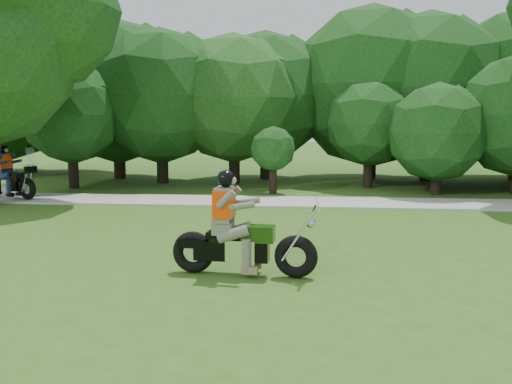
{
  "coord_description": "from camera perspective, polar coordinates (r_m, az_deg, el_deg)",
  "views": [
    {
      "loc": [
        -0.12,
        -10.65,
        2.91
      ],
      "look_at": [
        -1.38,
        2.58,
        1.09
      ],
      "focal_mm": 40.0,
      "sensor_mm": 36.0,
      "label": 1
    }
  ],
  "objects": [
    {
      "name": "ground",
      "position": [
        11.04,
        5.93,
        -7.53
      ],
      "size": [
        100.0,
        100.0,
        0.0
      ],
      "primitive_type": "plane",
      "color": "#315A19",
      "rests_on": "ground"
    },
    {
      "name": "tree_line",
      "position": [
        25.42,
        7.2,
        9.59
      ],
      "size": [
        38.48,
        11.35,
        7.71
      ],
      "color": "black",
      "rests_on": "ground"
    },
    {
      "name": "chopper_motorcycle",
      "position": [
        10.34,
        -1.95,
        -4.5
      ],
      "size": [
        2.69,
        0.76,
        1.92
      ],
      "rotation": [
        0.0,
        0.0,
        -0.08
      ],
      "color": "black",
      "rests_on": "ground"
    },
    {
      "name": "touring_motorcycle",
      "position": [
        21.28,
        -23.56,
        1.23
      ],
      "size": [
        2.26,
        1.4,
        1.81
      ],
      "rotation": [
        0.0,
        0.0,
        -0.41
      ],
      "color": "black",
      "rests_on": "walkway"
    },
    {
      "name": "walkway",
      "position": [
        18.87,
        5.76,
        -1.02
      ],
      "size": [
        60.0,
        2.2,
        0.06
      ],
      "primitive_type": "cube",
      "color": "#A4A49F",
      "rests_on": "ground"
    }
  ]
}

